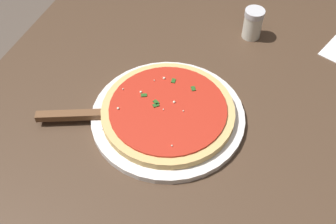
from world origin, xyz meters
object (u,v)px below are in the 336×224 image
Objects in this scene: serving_plate at (168,116)px; pizza_server at (90,115)px; pizza at (168,111)px; parmesan_shaker at (253,23)px.

pizza_server reaches higher than serving_plate.
serving_plate is 1.16× the size of pizza.
pizza_server is 0.44m from parmesan_shaker.
pizza_server is (-0.06, 0.14, 0.01)m from serving_plate.
parmesan_shaker reaches higher than pizza.
pizza is 1.20× the size of pizza_server.
serving_plate is 0.15m from pizza_server.
serving_plate is at bearing -67.37° from pizza_server.
parmesan_shaker reaches higher than pizza_server.
parmesan_shaker is at bearing -17.59° from serving_plate.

